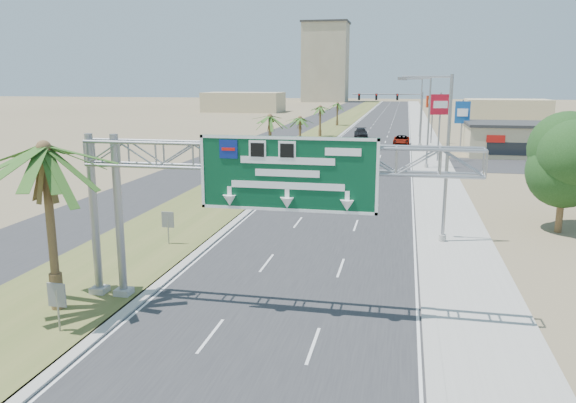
# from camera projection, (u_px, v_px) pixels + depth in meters

# --- Properties ---
(road) EXTENTS (12.00, 300.00, 0.02)m
(road) POSITION_uv_depth(u_px,v_px,m) (381.00, 127.00, 119.77)
(road) COLOR #28282B
(road) RESTS_ON ground
(sidewalk_right) EXTENTS (4.00, 300.00, 0.10)m
(sidewalk_right) POSITION_uv_depth(u_px,v_px,m) (422.00, 127.00, 118.07)
(sidewalk_right) COLOR #9E9B93
(sidewalk_right) RESTS_ON ground
(median_grass) EXTENTS (7.00, 300.00, 0.12)m
(median_grass) POSITION_uv_depth(u_px,v_px,m) (335.00, 126.00, 121.75)
(median_grass) COLOR #505C28
(median_grass) RESTS_ON ground
(opposing_road) EXTENTS (8.00, 300.00, 0.02)m
(opposing_road) POSITION_uv_depth(u_px,v_px,m) (303.00, 125.00, 123.15)
(opposing_road) COLOR #28282B
(opposing_road) RESTS_ON ground
(sign_gantry) EXTENTS (16.75, 1.24, 7.50)m
(sign_gantry) POSITION_uv_depth(u_px,v_px,m) (252.00, 170.00, 22.94)
(sign_gantry) COLOR gray
(sign_gantry) RESTS_ON ground
(palm_near) EXTENTS (5.70, 5.70, 8.35)m
(palm_near) POSITION_uv_depth(u_px,v_px,m) (44.00, 149.00, 22.53)
(palm_near) COLOR brown
(palm_near) RESTS_ON ground
(palm_row_b) EXTENTS (3.99, 3.99, 5.95)m
(palm_row_b) POSITION_uv_depth(u_px,v_px,m) (224.00, 140.00, 45.99)
(palm_row_b) COLOR brown
(palm_row_b) RESTS_ON ground
(palm_row_c) EXTENTS (3.99, 3.99, 6.75)m
(palm_row_c) POSITION_uv_depth(u_px,v_px,m) (270.00, 118.00, 61.14)
(palm_row_c) COLOR brown
(palm_row_c) RESTS_ON ground
(palm_row_d) EXTENTS (3.99, 3.99, 5.45)m
(palm_row_d) POSITION_uv_depth(u_px,v_px,m) (300.00, 119.00, 78.62)
(palm_row_d) COLOR brown
(palm_row_d) RESTS_ON ground
(palm_row_e) EXTENTS (3.99, 3.99, 6.15)m
(palm_row_e) POSITION_uv_depth(u_px,v_px,m) (320.00, 107.00, 96.66)
(palm_row_e) COLOR brown
(palm_row_e) RESTS_ON ground
(palm_row_f) EXTENTS (3.99, 3.99, 5.75)m
(palm_row_f) POSITION_uv_depth(u_px,v_px,m) (337.00, 104.00, 120.67)
(palm_row_f) COLOR brown
(palm_row_f) RESTS_ON ground
(streetlight_near) EXTENTS (3.27, 0.44, 10.00)m
(streetlight_near) POSITION_uv_depth(u_px,v_px,m) (443.00, 166.00, 33.12)
(streetlight_near) COLOR gray
(streetlight_near) RESTS_ON ground
(streetlight_mid) EXTENTS (3.27, 0.44, 10.00)m
(streetlight_mid) POSITION_uv_depth(u_px,v_px,m) (426.00, 126.00, 61.82)
(streetlight_mid) COLOR gray
(streetlight_mid) RESTS_ON ground
(streetlight_far) EXTENTS (3.27, 0.44, 10.00)m
(streetlight_far) POSITION_uv_depth(u_px,v_px,m) (420.00, 110.00, 96.27)
(streetlight_far) COLOR gray
(streetlight_far) RESTS_ON ground
(signal_mast) EXTENTS (10.28, 0.71, 8.00)m
(signal_mast) POSITION_uv_depth(u_px,v_px,m) (407.00, 114.00, 81.33)
(signal_mast) COLOR gray
(signal_mast) RESTS_ON ground
(store_building) EXTENTS (18.00, 10.00, 4.00)m
(store_building) POSITION_uv_depth(u_px,v_px,m) (538.00, 141.00, 72.86)
(store_building) COLOR #C5B285
(store_building) RESTS_ON ground
(oak_near) EXTENTS (4.50, 4.50, 6.80)m
(oak_near) POSITION_uv_depth(u_px,v_px,m) (565.00, 163.00, 35.44)
(oak_near) COLOR brown
(oak_near) RESTS_ON ground
(median_signback_a) EXTENTS (0.75, 0.08, 2.08)m
(median_signback_a) POSITION_uv_depth(u_px,v_px,m) (57.00, 299.00, 21.50)
(median_signback_a) COLOR gray
(median_signback_a) RESTS_ON ground
(median_signback_b) EXTENTS (0.75, 0.08, 2.08)m
(median_signback_b) POSITION_uv_depth(u_px,v_px,m) (168.00, 222.00, 33.12)
(median_signback_b) COLOR gray
(median_signback_b) RESTS_ON ground
(tower_distant) EXTENTS (20.00, 16.00, 35.00)m
(tower_distant) POSITION_uv_depth(u_px,v_px,m) (325.00, 63.00, 256.41)
(tower_distant) COLOR gray
(tower_distant) RESTS_ON ground
(building_distant_left) EXTENTS (24.00, 14.00, 6.00)m
(building_distant_left) POSITION_uv_depth(u_px,v_px,m) (244.00, 102.00, 175.94)
(building_distant_left) COLOR #C5B285
(building_distant_left) RESTS_ON ground
(building_distant_right) EXTENTS (20.00, 12.00, 5.00)m
(building_distant_right) POSITION_uv_depth(u_px,v_px,m) (507.00, 109.00, 141.98)
(building_distant_right) COLOR #C5B285
(building_distant_right) RESTS_ON ground
(car_left_lane) EXTENTS (2.22, 4.48, 1.47)m
(car_left_lane) POSITION_uv_depth(u_px,v_px,m) (288.00, 178.00, 52.16)
(car_left_lane) COLOR black
(car_left_lane) RESTS_ON ground
(car_mid_lane) EXTENTS (2.08, 4.78, 1.53)m
(car_mid_lane) POSITION_uv_depth(u_px,v_px,m) (353.00, 166.00, 59.56)
(car_mid_lane) COLOR #6B1109
(car_mid_lane) RESTS_ON ground
(car_right_lane) EXTENTS (2.50, 5.25, 1.45)m
(car_right_lane) POSITION_uv_depth(u_px,v_px,m) (401.00, 140.00, 85.16)
(car_right_lane) COLOR gray
(car_right_lane) RESTS_ON ground
(car_far) EXTENTS (2.78, 5.79, 1.63)m
(car_far) POSITION_uv_depth(u_px,v_px,m) (361.00, 133.00, 95.66)
(car_far) COLOR black
(car_far) RESTS_ON ground
(pole_sign_red_near) EXTENTS (2.41, 0.81, 8.24)m
(pole_sign_red_near) POSITION_uv_depth(u_px,v_px,m) (440.00, 108.00, 66.72)
(pole_sign_red_near) COLOR gray
(pole_sign_red_near) RESTS_ON ground
(pole_sign_blue) EXTENTS (2.01, 0.44, 7.07)m
(pole_sign_blue) POSITION_uv_depth(u_px,v_px,m) (462.00, 114.00, 76.57)
(pole_sign_blue) COLOR gray
(pole_sign_blue) RESTS_ON ground
(pole_sign_red_far) EXTENTS (2.13, 1.19, 7.60)m
(pole_sign_red_far) POSITION_uv_depth(u_px,v_px,m) (433.00, 105.00, 85.79)
(pole_sign_red_far) COLOR gray
(pole_sign_red_far) RESTS_ON ground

